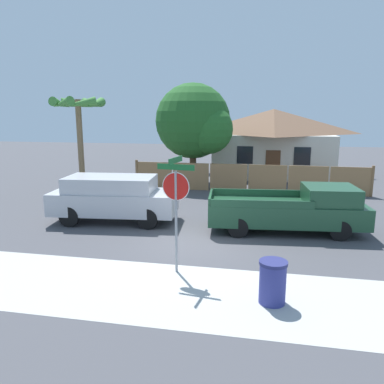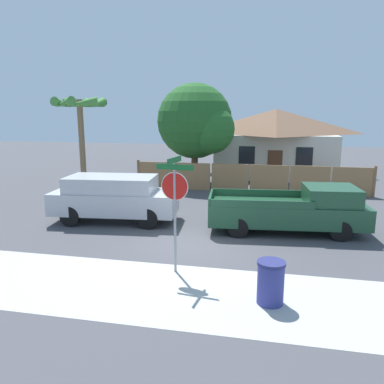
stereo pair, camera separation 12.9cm
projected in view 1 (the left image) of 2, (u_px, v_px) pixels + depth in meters
name	position (u px, v px, depth m)	size (l,w,h in m)	color
ground_plane	(195.00, 242.00, 12.53)	(80.00, 80.00, 0.00)	#47474C
sidewalk_strip	(167.00, 291.00, 9.07)	(36.00, 3.20, 0.01)	#B2B2AD
wooden_fence	(248.00, 178.00, 20.45)	(12.84, 0.12, 1.62)	#997047
house	(273.00, 141.00, 26.42)	(8.36, 7.43, 4.55)	beige
oak_tree	(196.00, 123.00, 22.05)	(4.66, 4.43, 6.01)	brown
palm_tree	(78.00, 112.00, 17.98)	(2.48, 2.68, 5.01)	brown
red_suv	(114.00, 197.00, 14.76)	(5.03, 2.39, 1.82)	#B7B7BC
orange_pickup	(293.00, 209.00, 13.53)	(5.70, 2.48, 1.70)	#1E472D
stop_sign	(176.00, 195.00, 9.78)	(1.02, 0.92, 3.13)	gray
trash_bin	(273.00, 282.00, 8.42)	(0.64, 0.64, 1.01)	navy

